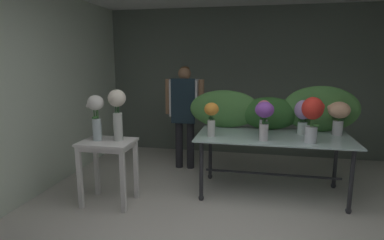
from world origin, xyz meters
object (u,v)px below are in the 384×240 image
(vase_cream_lisianthus_tall, at_px, (117,110))
(vase_rosy_snapdragons, at_px, (264,114))
(vase_scarlet_tulips, at_px, (313,115))
(vase_peach_peonies, at_px, (339,114))
(vase_violet_anemones, at_px, (264,116))
(side_table_white, at_px, (108,152))
(florist, at_px, (185,106))
(vase_white_roses_tall, at_px, (96,113))
(vase_sunset_ranunculus, at_px, (211,116))
(display_table_glass, at_px, (273,144))
(vase_lilac_hydrangea, at_px, (303,114))

(vase_cream_lisianthus_tall, bearing_deg, vase_rosy_snapdragons, 19.79)
(vase_scarlet_tulips, relative_size, vase_peach_peonies, 1.24)
(vase_rosy_snapdragons, distance_m, vase_violet_anemones, 0.27)
(side_table_white, xyz_separation_m, florist, (0.61, 1.45, 0.36))
(florist, distance_m, vase_white_roses_tall, 1.63)
(side_table_white, relative_size, vase_rosy_snapdragons, 1.74)
(vase_sunset_ranunculus, height_order, vase_white_roses_tall, vase_white_roses_tall)
(display_table_glass, height_order, vase_white_roses_tall, vase_white_roses_tall)
(side_table_white, height_order, vase_peach_peonies, vase_peach_peonies)
(vase_cream_lisianthus_tall, bearing_deg, vase_scarlet_tulips, 8.93)
(florist, distance_m, vase_violet_anemones, 1.61)
(side_table_white, bearing_deg, display_table_glass, 19.26)
(florist, xyz_separation_m, vase_rosy_snapdragons, (1.21, -0.79, 0.05))
(side_table_white, bearing_deg, vase_peach_peonies, 17.59)
(display_table_glass, distance_m, vase_peach_peonies, 0.91)
(side_table_white, distance_m, vase_scarlet_tulips, 2.44)
(vase_rosy_snapdragons, bearing_deg, florist, 146.78)
(florist, distance_m, vase_lilac_hydrangea, 1.81)
(side_table_white, bearing_deg, vase_cream_lisianthus_tall, 21.51)
(florist, xyz_separation_m, vase_cream_lisianthus_tall, (-0.49, -1.40, 0.14))
(vase_rosy_snapdragons, height_order, vase_violet_anemones, vase_violet_anemones)
(vase_white_roses_tall, bearing_deg, vase_scarlet_tulips, 9.16)
(vase_scarlet_tulips, xyz_separation_m, vase_sunset_ranunculus, (-1.18, 0.07, -0.07))
(display_table_glass, distance_m, vase_violet_anemones, 0.52)
(florist, xyz_separation_m, vase_scarlet_tulips, (1.75, -1.05, 0.10))
(vase_white_roses_tall, distance_m, vase_cream_lisianthus_tall, 0.25)
(vase_peach_peonies, height_order, vase_white_roses_tall, vase_white_roses_tall)
(vase_white_roses_tall, bearing_deg, vase_rosy_snapdragons, 18.74)
(side_table_white, relative_size, vase_peach_peonies, 1.83)
(vase_lilac_hydrangea, relative_size, vase_rosy_snapdragons, 0.98)
(side_table_white, distance_m, vase_lilac_hydrangea, 2.49)
(display_table_glass, bearing_deg, vase_sunset_ranunculus, -164.74)
(florist, distance_m, vase_rosy_snapdragons, 1.45)
(side_table_white, bearing_deg, vase_rosy_snapdragons, 19.91)
(vase_scarlet_tulips, relative_size, vase_white_roses_tall, 0.99)
(florist, bearing_deg, vase_peach_peonies, -15.21)
(display_table_glass, relative_size, vase_cream_lisianthus_tall, 3.15)
(vase_peach_peonies, xyz_separation_m, vase_white_roses_tall, (-2.87, -0.87, 0.05))
(display_table_glass, bearing_deg, vase_cream_lisianthus_tall, -160.90)
(vase_lilac_hydrangea, xyz_separation_m, vase_cream_lisianthus_tall, (-2.19, -0.79, 0.10))
(vase_peach_peonies, bearing_deg, vase_rosy_snapdragons, -167.14)
(vase_lilac_hydrangea, xyz_separation_m, vase_violet_anemones, (-0.50, -0.45, 0.03))
(vase_lilac_hydrangea, xyz_separation_m, vase_rosy_snapdragons, (-0.49, -0.18, 0.00))
(florist, relative_size, vase_white_roses_tall, 3.02)
(vase_cream_lisianthus_tall, bearing_deg, vase_sunset_ranunculus, 21.78)
(vase_lilac_hydrangea, relative_size, vase_white_roses_tall, 0.82)
(vase_scarlet_tulips, xyz_separation_m, vase_peach_peonies, (0.39, 0.47, -0.06))
(display_table_glass, distance_m, vase_sunset_ranunculus, 0.88)
(side_table_white, height_order, vase_rosy_snapdragons, vase_rosy_snapdragons)
(vase_sunset_ranunculus, bearing_deg, vase_lilac_hydrangea, 17.95)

